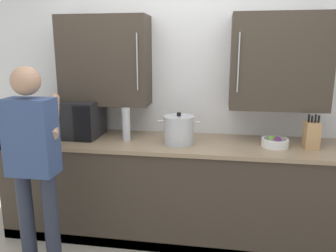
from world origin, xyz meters
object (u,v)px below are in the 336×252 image
(knife_block, at_px, (311,135))
(stock_pot, at_px, (179,130))
(microwave_oven, at_px, (67,118))
(fruit_bowl, at_px, (275,142))
(person_figure, at_px, (33,157))
(thermos_flask, at_px, (126,124))

(knife_block, distance_m, stock_pot, 1.10)
(microwave_oven, xyz_separation_m, stock_pot, (1.07, -0.10, -0.05))
(knife_block, bearing_deg, fruit_bowl, -177.42)
(person_figure, bearing_deg, knife_block, 19.34)
(stock_pot, relative_size, person_figure, 0.23)
(fruit_bowl, bearing_deg, knife_block, 2.58)
(fruit_bowl, xyz_separation_m, knife_block, (0.29, 0.01, 0.07))
(microwave_oven, bearing_deg, knife_block, -1.43)
(thermos_flask, bearing_deg, stock_pot, -3.05)
(microwave_oven, relative_size, thermos_flask, 2.76)
(thermos_flask, bearing_deg, fruit_bowl, 0.16)
(microwave_oven, relative_size, knife_block, 2.82)
(person_figure, bearing_deg, stock_pot, 35.29)
(stock_pot, xyz_separation_m, person_figure, (-0.96, -0.68, -0.07))
(fruit_bowl, relative_size, person_figure, 0.14)
(thermos_flask, bearing_deg, knife_block, 0.60)
(thermos_flask, bearing_deg, person_figure, -124.55)
(stock_pot, distance_m, person_figure, 1.18)
(microwave_oven, xyz_separation_m, knife_block, (2.17, -0.05, -0.06))
(fruit_bowl, height_order, stock_pot, stock_pot)
(thermos_flask, height_order, stock_pot, thermos_flask)
(microwave_oven, xyz_separation_m, thermos_flask, (0.60, -0.07, -0.02))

